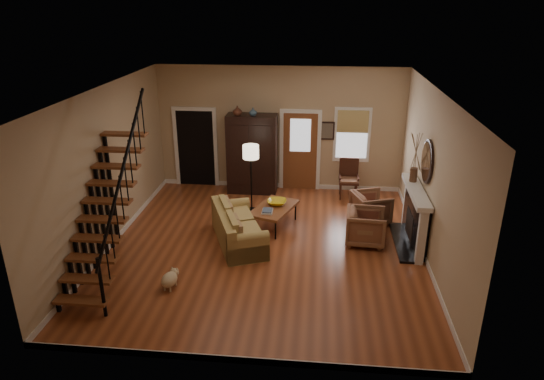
# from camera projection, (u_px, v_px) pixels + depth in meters

# --- Properties ---
(room) EXTENTS (7.00, 7.33, 3.30)m
(room) POSITION_uv_depth(u_px,v_px,m) (256.00, 154.00, 11.32)
(room) COLOR brown
(room) RESTS_ON ground
(staircase) EXTENTS (0.94, 2.80, 3.20)m
(staircase) POSITION_uv_depth(u_px,v_px,m) (103.00, 196.00, 8.67)
(staircase) COLOR brown
(staircase) RESTS_ON ground
(fireplace) EXTENTS (0.33, 1.95, 2.30)m
(fireplace) POSITION_uv_depth(u_px,v_px,m) (417.00, 212.00, 10.11)
(fireplace) COLOR black
(fireplace) RESTS_ON ground
(armoire) EXTENTS (1.30, 0.60, 2.10)m
(armoire) POSITION_uv_depth(u_px,v_px,m) (252.00, 154.00, 12.80)
(armoire) COLOR black
(armoire) RESTS_ON ground
(vase_a) EXTENTS (0.24, 0.24, 0.25)m
(vase_a) POSITION_uv_depth(u_px,v_px,m) (237.00, 111.00, 12.30)
(vase_a) COLOR #4C2619
(vase_a) RESTS_ON armoire
(vase_b) EXTENTS (0.20, 0.20, 0.21)m
(vase_b) POSITION_uv_depth(u_px,v_px,m) (253.00, 112.00, 12.27)
(vase_b) COLOR #334C60
(vase_b) RESTS_ON armoire
(sofa) EXTENTS (1.49, 2.13, 0.73)m
(sofa) POSITION_uv_depth(u_px,v_px,m) (239.00, 227.00, 10.30)
(sofa) COLOR tan
(sofa) RESTS_ON ground
(coffee_table) EXTENTS (1.14, 1.45, 0.49)m
(coffee_table) POSITION_uv_depth(u_px,v_px,m) (274.00, 217.00, 11.05)
(coffee_table) COLOR brown
(coffee_table) RESTS_ON ground
(bowl) EXTENTS (0.44, 0.44, 0.11)m
(bowl) POSITION_uv_depth(u_px,v_px,m) (277.00, 202.00, 11.08)
(bowl) COLOR gold
(bowl) RESTS_ON coffee_table
(books) EXTENTS (0.23, 0.32, 0.06)m
(books) POSITION_uv_depth(u_px,v_px,m) (267.00, 211.00, 10.69)
(books) COLOR beige
(books) RESTS_ON coffee_table
(armchair_left) EXTENTS (0.88, 0.86, 0.75)m
(armchair_left) POSITION_uv_depth(u_px,v_px,m) (366.00, 227.00, 10.27)
(armchair_left) COLOR brown
(armchair_left) RESTS_ON ground
(armchair_right) EXTENTS (1.01, 1.00, 0.73)m
(armchair_right) POSITION_uv_depth(u_px,v_px,m) (371.00, 208.00, 11.25)
(armchair_right) COLOR brown
(armchair_right) RESTS_ON ground
(floor_lamp) EXTENTS (0.39, 0.39, 1.68)m
(floor_lamp) POSITION_uv_depth(u_px,v_px,m) (251.00, 179.00, 11.66)
(floor_lamp) COLOR black
(floor_lamp) RESTS_ON ground
(side_chair) EXTENTS (0.54, 0.54, 1.02)m
(side_chair) POSITION_uv_depth(u_px,v_px,m) (349.00, 179.00, 12.58)
(side_chair) COLOR #3B1D13
(side_chair) RESTS_ON ground
(dog) EXTENTS (0.33, 0.47, 0.32)m
(dog) POSITION_uv_depth(u_px,v_px,m) (170.00, 281.00, 8.73)
(dog) COLOR beige
(dog) RESTS_ON ground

